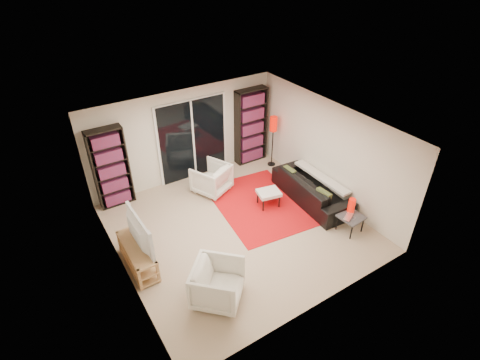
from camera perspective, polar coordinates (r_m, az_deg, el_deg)
name	(u,v)px	position (r m, az deg, el deg)	size (l,w,h in m)	color
floor	(238,227)	(8.36, -0.34, -7.21)	(5.00, 5.00, 0.00)	#C0A98D
wall_back	(185,136)	(9.56, -8.44, 6.68)	(5.00, 0.02, 2.40)	silver
wall_front	(322,257)	(6.13, 12.44, -11.33)	(5.00, 0.02, 2.40)	silver
wall_left	(116,225)	(6.90, -18.34, -6.53)	(0.02, 5.00, 2.40)	silver
wall_right	(328,150)	(9.02, 13.23, 4.41)	(0.02, 5.00, 2.40)	silver
ceiling	(237,129)	(7.04, -0.41, 7.82)	(5.00, 5.00, 0.02)	white
sliding_door	(193,140)	(9.67, -7.20, 6.11)	(1.92, 0.08, 2.16)	white
bookshelf_left	(111,168)	(9.02, -19.08, 1.72)	(0.80, 0.30, 1.95)	black
bookshelf_right	(251,126)	(10.32, 1.67, 8.19)	(0.90, 0.30, 2.10)	black
tv_stand	(138,256)	(7.60, -15.32, -11.06)	(0.41, 1.27, 0.50)	tan
tv	(134,233)	(7.22, -15.83, -7.77)	(1.15, 0.15, 0.66)	black
rug	(259,204)	(9.01, 2.93, -3.71)	(1.90, 2.57, 0.01)	red
sofa	(312,188)	(9.15, 10.89, -1.28)	(2.22, 0.87, 0.65)	black
armchair_back	(211,178)	(9.30, -4.39, 0.25)	(0.79, 0.81, 0.74)	silver
armchair_front	(218,284)	(6.72, -3.42, -15.47)	(0.82, 0.84, 0.77)	silver
ottoman	(269,193)	(8.81, 4.40, -2.06)	(0.59, 0.52, 0.40)	silver
side_table	(351,218)	(8.39, 16.56, -5.52)	(0.52, 0.52, 0.40)	#404045
laptop	(351,218)	(8.30, 16.49, -5.50)	(0.33, 0.21, 0.03)	silver
table_lamp	(351,206)	(8.39, 16.63, -3.75)	(0.15, 0.15, 0.33)	red
floor_lamp	(273,129)	(10.07, 5.09, 7.80)	(0.22, 0.22, 1.45)	black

